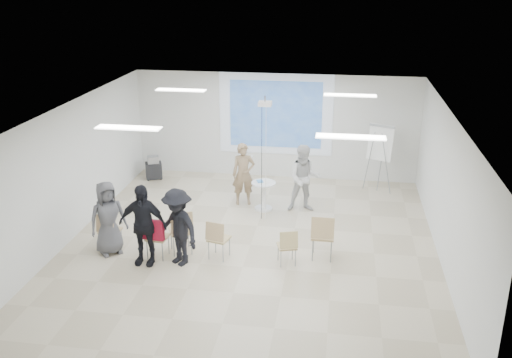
# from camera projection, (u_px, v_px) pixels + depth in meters

# --- Properties ---
(floor) EXTENTS (8.00, 9.00, 0.10)m
(floor) POSITION_uv_depth(u_px,v_px,m) (251.00, 247.00, 12.51)
(floor) COLOR beige
(floor) RESTS_ON ground
(ceiling) EXTENTS (8.00, 9.00, 0.10)m
(ceiling) POSITION_uv_depth(u_px,v_px,m) (250.00, 109.00, 11.44)
(ceiling) COLOR white
(ceiling) RESTS_ON wall_back
(wall_back) EXTENTS (8.00, 0.10, 3.00)m
(wall_back) POSITION_uv_depth(u_px,v_px,m) (276.00, 126.00, 16.20)
(wall_back) COLOR silver
(wall_back) RESTS_ON floor
(wall_left) EXTENTS (0.10, 9.00, 3.00)m
(wall_left) POSITION_uv_depth(u_px,v_px,m) (69.00, 171.00, 12.55)
(wall_left) COLOR silver
(wall_left) RESTS_ON floor
(wall_right) EXTENTS (0.10, 9.00, 3.00)m
(wall_right) POSITION_uv_depth(u_px,v_px,m) (450.00, 191.00, 11.41)
(wall_right) COLOR silver
(wall_right) RESTS_ON floor
(projection_halo) EXTENTS (3.20, 0.01, 2.30)m
(projection_halo) POSITION_uv_depth(u_px,v_px,m) (276.00, 114.00, 16.02)
(projection_halo) COLOR silver
(projection_halo) RESTS_ON wall_back
(projection_image) EXTENTS (2.60, 0.01, 1.90)m
(projection_image) POSITION_uv_depth(u_px,v_px,m) (276.00, 114.00, 16.01)
(projection_image) COLOR #2E5C9E
(projection_image) RESTS_ON wall_back
(pedestal_table) EXTENTS (0.78, 0.78, 0.75)m
(pedestal_table) POSITION_uv_depth(u_px,v_px,m) (264.00, 194.00, 14.20)
(pedestal_table) COLOR silver
(pedestal_table) RESTS_ON floor
(player_left) EXTENTS (0.76, 0.61, 1.82)m
(player_left) POSITION_uv_depth(u_px,v_px,m) (244.00, 170.00, 14.41)
(player_left) COLOR #927759
(player_left) RESTS_ON floor
(player_right) EXTENTS (1.01, 0.85, 1.88)m
(player_right) POSITION_uv_depth(u_px,v_px,m) (305.00, 175.00, 13.99)
(player_right) COLOR silver
(player_right) RESTS_ON floor
(controller_left) EXTENTS (0.07, 0.13, 0.04)m
(controller_left) POSITION_uv_depth(u_px,v_px,m) (252.00, 157.00, 14.52)
(controller_left) COLOR silver
(controller_left) RESTS_ON player_left
(controller_right) EXTENTS (0.06, 0.13, 0.04)m
(controller_right) POSITION_uv_depth(u_px,v_px,m) (298.00, 159.00, 14.13)
(controller_right) COLOR silver
(controller_right) RESTS_ON player_right
(chair_far_left) EXTENTS (0.45, 0.47, 0.86)m
(chair_far_left) POSITION_uv_depth(u_px,v_px,m) (108.00, 229.00, 12.09)
(chair_far_left) COLOR tan
(chair_far_left) RESTS_ON floor
(chair_left_mid) EXTENTS (0.45, 0.48, 0.89)m
(chair_left_mid) POSITION_uv_depth(u_px,v_px,m) (156.00, 235.00, 11.74)
(chair_left_mid) COLOR tan
(chair_left_mid) RESTS_ON floor
(chair_left_inner) EXTENTS (0.63, 0.64, 0.99)m
(chair_left_inner) POSITION_uv_depth(u_px,v_px,m) (181.00, 228.00, 11.92)
(chair_left_inner) COLOR tan
(chair_left_inner) RESTS_ON floor
(chair_center) EXTENTS (0.49, 0.52, 0.87)m
(chair_center) POSITION_uv_depth(u_px,v_px,m) (217.00, 237.00, 11.72)
(chair_center) COLOR tan
(chair_center) RESTS_ON floor
(chair_right_inner) EXTENTS (0.47, 0.49, 0.79)m
(chair_right_inner) POSITION_uv_depth(u_px,v_px,m) (288.00, 244.00, 11.48)
(chair_right_inner) COLOR tan
(chair_right_inner) RESTS_ON floor
(chair_right_far) EXTENTS (0.47, 0.51, 1.00)m
(chair_right_far) POSITION_uv_depth(u_px,v_px,m) (323.00, 234.00, 11.67)
(chair_right_far) COLOR tan
(chair_right_far) RESTS_ON floor
(red_jacket) EXTENTS (0.46, 0.14, 0.43)m
(red_jacket) POSITION_uv_depth(u_px,v_px,m) (153.00, 230.00, 11.54)
(red_jacket) COLOR #A6142C
(red_jacket) RESTS_ON chair_left_mid
(laptop) EXTENTS (0.44, 0.39, 0.03)m
(laptop) POSITION_uv_depth(u_px,v_px,m) (181.00, 229.00, 12.03)
(laptop) COLOR black
(laptop) RESTS_ON chair_left_inner
(audience_left) EXTENTS (1.17, 0.73, 1.96)m
(audience_left) POSITION_uv_depth(u_px,v_px,m) (142.00, 219.00, 11.41)
(audience_left) COLOR black
(audience_left) RESTS_ON floor
(audience_mid) EXTENTS (1.35, 1.21, 1.84)m
(audience_mid) POSITION_uv_depth(u_px,v_px,m) (178.00, 222.00, 11.40)
(audience_mid) COLOR black
(audience_mid) RESTS_ON floor
(audience_outer) EXTENTS (1.04, 1.00, 1.79)m
(audience_outer) POSITION_uv_depth(u_px,v_px,m) (108.00, 214.00, 11.86)
(audience_outer) COLOR #5A5A5F
(audience_outer) RESTS_ON floor
(flipchart_easel) EXTENTS (0.74, 0.60, 1.85)m
(flipchart_easel) POSITION_uv_depth(u_px,v_px,m) (380.00, 143.00, 15.04)
(flipchart_easel) COLOR gray
(flipchart_easel) RESTS_ON floor
(av_cart) EXTENTS (0.55, 0.50, 0.67)m
(av_cart) POSITION_uv_depth(u_px,v_px,m) (154.00, 168.00, 16.36)
(av_cart) COLOR black
(av_cart) RESTS_ON floor
(ceiling_projector) EXTENTS (0.30, 0.25, 3.00)m
(ceiling_projector) POSITION_uv_depth(u_px,v_px,m) (265.00, 109.00, 12.94)
(ceiling_projector) COLOR white
(ceiling_projector) RESTS_ON ceiling
(fluor_panel_nw) EXTENTS (1.20, 0.30, 0.02)m
(fluor_panel_nw) POSITION_uv_depth(u_px,v_px,m) (181.00, 90.00, 13.61)
(fluor_panel_nw) COLOR white
(fluor_panel_nw) RESTS_ON ceiling
(fluor_panel_ne) EXTENTS (1.20, 0.30, 0.02)m
(fluor_panel_ne) POSITION_uv_depth(u_px,v_px,m) (350.00, 95.00, 13.04)
(fluor_panel_ne) COLOR white
(fluor_panel_ne) RESTS_ON ceiling
(fluor_panel_sw) EXTENTS (1.20, 0.30, 0.02)m
(fluor_panel_sw) POSITION_uv_depth(u_px,v_px,m) (128.00, 128.00, 10.36)
(fluor_panel_sw) COLOR white
(fluor_panel_sw) RESTS_ON ceiling
(fluor_panel_se) EXTENTS (1.20, 0.30, 0.02)m
(fluor_panel_se) POSITION_uv_depth(u_px,v_px,m) (351.00, 137.00, 9.80)
(fluor_panel_se) COLOR white
(fluor_panel_se) RESTS_ON ceiling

